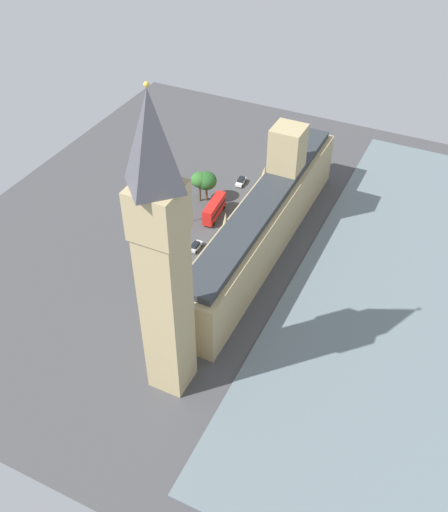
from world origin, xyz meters
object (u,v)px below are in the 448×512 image
Objects in this scene: car_black_kerbside at (161,281)px; double_decker_bus_far_end at (214,208)px; street_lamp_by_river_gate at (181,210)px; plane_tree_under_trees at (200,180)px; plane_tree_leading at (206,181)px; plane_tree_midblock at (143,249)px; car_dark_green_corner at (154,307)px; car_white_near_tower at (241,181)px; parliament_building at (266,218)px; car_silver_trailing at (196,246)px; clock_tower at (162,256)px; pedestrian_opposite_hall at (275,186)px.

double_decker_bus_far_end is at bearing -94.53° from car_black_kerbside.
car_black_kerbside is 23.25m from street_lamp_by_river_gate.
plane_tree_leading is at bearing -147.13° from plane_tree_under_trees.
plane_tree_midblock is at bearing 88.62° from plane_tree_leading.
plane_tree_under_trees is 1.17× the size of plane_tree_midblock.
car_dark_green_corner is at bearing 105.13° from car_black_kerbside.
street_lamp_by_river_gate is at bearing 70.23° from car_white_near_tower.
parliament_building is 29.90m from plane_tree_midblock.
street_lamp_by_river_gate reaches higher than car_black_kerbside.
car_silver_trailing is (-1.78, 13.85, -1.75)m from double_decker_bus_far_end.
plane_tree_leading is (21.58, -10.96, -1.99)m from parliament_building.
car_white_near_tower is 0.44× the size of double_decker_bus_far_end.
car_white_near_tower is 24.42m from street_lamp_by_river_gate.
plane_tree_leading reaches higher than car_black_kerbside.
parliament_building is 50.71m from clock_tower.
car_white_near_tower and car_silver_trailing have the same top height.
plane_tree_leading is at bearing -26.92° from parliament_building.
car_black_kerbside is 34.94m from plane_tree_leading.
car_black_kerbside is 34.34m from plane_tree_under_trees.
street_lamp_by_river_gate is at bearing -88.69° from plane_tree_midblock.
pedestrian_opposite_hall is at bearing -138.06° from plane_tree_leading.
pedestrian_opposite_hall is at bearing -96.57° from car_dark_green_corner.
double_decker_bus_far_end reaches higher than car_dark_green_corner.
double_decker_bus_far_end is at bearing -103.55° from plane_tree_midblock.
clock_tower is 35.81m from car_dark_green_corner.
parliament_building reaches higher than street_lamp_by_river_gate.
plane_tree_midblock is at bearing -125.34° from car_silver_trailing.
car_dark_green_corner is (-3.44, 53.18, -0.00)m from car_white_near_tower.
clock_tower is at bearing 117.03° from street_lamp_by_river_gate.
parliament_building is at bearing -138.57° from plane_tree_midblock.
car_white_near_tower is at bearing -105.00° from street_lamp_by_river_gate.
parliament_building is at bearing 30.85° from car_silver_trailing.
parliament_building is at bearing -90.35° from clock_tower.
plane_tree_leading is (7.02, -19.68, 5.30)m from car_silver_trailing.
pedestrian_opposite_hall is (6.89, -24.17, -7.45)m from parliament_building.
car_silver_trailing is at bearing -68.61° from clock_tower.
car_dark_green_corner is at bearing 108.01° from street_lamp_by_river_gate.
plane_tree_leading reaches higher than car_silver_trailing.
car_silver_trailing is at bearing 114.51° from plane_tree_under_trees.
parliament_building reaches higher than car_dark_green_corner.
car_white_near_tower is 0.97× the size of car_black_kerbside.
car_silver_trailing is 2.69× the size of pedestrian_opposite_hall.
pedestrian_opposite_hall is (-9.08, -47.28, -0.17)m from car_black_kerbside.
plane_tree_leading is (8.54, -41.93, 5.30)m from car_dark_green_corner.
plane_tree_leading is (5.24, -5.84, 3.55)m from double_decker_bus_far_end.
clock_tower reaches higher than car_silver_trailing.
plane_tree_leading reaches higher than pedestrian_opposite_hall.
plane_tree_leading is (-1.51, -0.97, -0.42)m from plane_tree_under_trees.
double_decker_bus_far_end is 6.62× the size of pedestrian_opposite_hall.
clock_tower reaches higher than pedestrian_opposite_hall.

